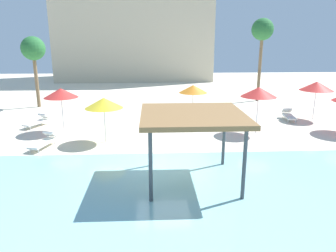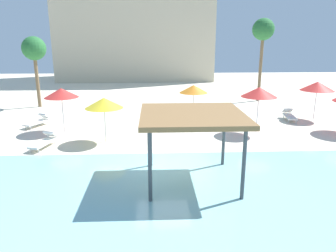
{
  "view_description": "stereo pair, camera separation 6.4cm",
  "coord_description": "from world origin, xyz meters",
  "px_view_note": "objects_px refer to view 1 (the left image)",
  "views": [
    {
      "loc": [
        -0.45,
        -13.46,
        5.54
      ],
      "look_at": [
        0.32,
        2.0,
        1.3
      ],
      "focal_mm": 34.25,
      "sensor_mm": 36.0,
      "label": 1
    },
    {
      "loc": [
        -0.39,
        -13.46,
        5.54
      ],
      "look_at": [
        0.32,
        2.0,
        1.3
      ],
      "focal_mm": 34.25,
      "sensor_mm": 36.0,
      "label": 2
    }
  ],
  "objects_px": {
    "lounge_chair_5": "(44,141)",
    "palm_tree_0": "(33,50)",
    "lounge_chair_4": "(38,121)",
    "beach_umbrella_red_5": "(259,92)",
    "beach_umbrella_yellow_0": "(104,103)",
    "palm_tree_1": "(262,32)",
    "beach_umbrella_red_6": "(61,93)",
    "beach_umbrella_red_7": "(317,86)",
    "shade_pavilion": "(193,118)",
    "lounge_chair_2": "(289,115)",
    "beach_umbrella_orange_3": "(193,89)"
  },
  "relations": [
    {
      "from": "beach_umbrella_yellow_0",
      "to": "beach_umbrella_red_5",
      "type": "bearing_deg",
      "value": 8.33
    },
    {
      "from": "beach_umbrella_red_5",
      "to": "lounge_chair_4",
      "type": "distance_m",
      "value": 14.09
    },
    {
      "from": "palm_tree_1",
      "to": "beach_umbrella_yellow_0",
      "type": "bearing_deg",
      "value": -136.65
    },
    {
      "from": "lounge_chair_5",
      "to": "palm_tree_0",
      "type": "distance_m",
      "value": 12.01
    },
    {
      "from": "beach_umbrella_orange_3",
      "to": "palm_tree_1",
      "type": "relative_size",
      "value": 0.35
    },
    {
      "from": "shade_pavilion",
      "to": "palm_tree_0",
      "type": "xyz_separation_m",
      "value": [
        -11.01,
        15.08,
        2.03
      ]
    },
    {
      "from": "lounge_chair_2",
      "to": "palm_tree_0",
      "type": "distance_m",
      "value": 20.28
    },
    {
      "from": "lounge_chair_2",
      "to": "palm_tree_0",
      "type": "relative_size",
      "value": 0.34
    },
    {
      "from": "beach_umbrella_orange_3",
      "to": "palm_tree_0",
      "type": "height_order",
      "value": "palm_tree_0"
    },
    {
      "from": "palm_tree_1",
      "to": "palm_tree_0",
      "type": "bearing_deg",
      "value": -174.73
    },
    {
      "from": "beach_umbrella_red_6",
      "to": "shade_pavilion",
      "type": "bearing_deg",
      "value": -46.83
    },
    {
      "from": "palm_tree_0",
      "to": "palm_tree_1",
      "type": "relative_size",
      "value": 0.79
    },
    {
      "from": "lounge_chair_5",
      "to": "beach_umbrella_red_7",
      "type": "bearing_deg",
      "value": 122.81
    },
    {
      "from": "beach_umbrella_red_7",
      "to": "beach_umbrella_red_6",
      "type": "bearing_deg",
      "value": -172.15
    },
    {
      "from": "palm_tree_0",
      "to": "shade_pavilion",
      "type": "bearing_deg",
      "value": -53.86
    },
    {
      "from": "shade_pavilion",
      "to": "lounge_chair_2",
      "type": "bearing_deg",
      "value": 50.27
    },
    {
      "from": "beach_umbrella_red_6",
      "to": "lounge_chair_4",
      "type": "bearing_deg",
      "value": 145.06
    },
    {
      "from": "lounge_chair_4",
      "to": "lounge_chair_5",
      "type": "bearing_deg",
      "value": 49.02
    },
    {
      "from": "beach_umbrella_orange_3",
      "to": "palm_tree_1",
      "type": "height_order",
      "value": "palm_tree_1"
    },
    {
      "from": "shade_pavilion",
      "to": "palm_tree_0",
      "type": "height_order",
      "value": "palm_tree_0"
    },
    {
      "from": "lounge_chair_4",
      "to": "palm_tree_1",
      "type": "height_order",
      "value": "palm_tree_1"
    },
    {
      "from": "lounge_chair_5",
      "to": "palm_tree_1",
      "type": "xyz_separation_m",
      "value": [
        15.38,
        12.32,
        5.76
      ]
    },
    {
      "from": "lounge_chair_5",
      "to": "shade_pavilion",
      "type": "bearing_deg",
      "value": 73.73
    },
    {
      "from": "lounge_chair_5",
      "to": "beach_umbrella_yellow_0",
      "type": "bearing_deg",
      "value": 119.01
    },
    {
      "from": "beach_umbrella_red_5",
      "to": "lounge_chair_5",
      "type": "distance_m",
      "value": 12.31
    },
    {
      "from": "lounge_chair_2",
      "to": "lounge_chair_5",
      "type": "relative_size",
      "value": 0.99
    },
    {
      "from": "shade_pavilion",
      "to": "lounge_chair_2",
      "type": "height_order",
      "value": "shade_pavilion"
    },
    {
      "from": "beach_umbrella_yellow_0",
      "to": "lounge_chair_4",
      "type": "xyz_separation_m",
      "value": [
        -4.88,
        3.6,
        -1.86
      ]
    },
    {
      "from": "lounge_chair_2",
      "to": "lounge_chair_4",
      "type": "relative_size",
      "value": 1.0
    },
    {
      "from": "beach_umbrella_yellow_0",
      "to": "palm_tree_1",
      "type": "relative_size",
      "value": 0.34
    },
    {
      "from": "beach_umbrella_yellow_0",
      "to": "lounge_chair_4",
      "type": "distance_m",
      "value": 6.34
    },
    {
      "from": "beach_umbrella_orange_3",
      "to": "lounge_chair_2",
      "type": "bearing_deg",
      "value": 0.48
    },
    {
      "from": "shade_pavilion",
      "to": "lounge_chair_5",
      "type": "distance_m",
      "value": 8.83
    },
    {
      "from": "beach_umbrella_red_6",
      "to": "lounge_chair_4",
      "type": "relative_size",
      "value": 1.37
    },
    {
      "from": "shade_pavilion",
      "to": "lounge_chair_4",
      "type": "relative_size",
      "value": 2.0
    },
    {
      "from": "beach_umbrella_red_7",
      "to": "lounge_chair_5",
      "type": "distance_m",
      "value": 17.97
    },
    {
      "from": "beach_umbrella_red_6",
      "to": "palm_tree_1",
      "type": "xyz_separation_m",
      "value": [
        15.12,
        9.42,
        3.69
      ]
    },
    {
      "from": "beach_umbrella_red_5",
      "to": "lounge_chair_2",
      "type": "distance_m",
      "value": 5.07
    },
    {
      "from": "lounge_chair_5",
      "to": "palm_tree_0",
      "type": "bearing_deg",
      "value": -144.43
    },
    {
      "from": "shade_pavilion",
      "to": "beach_umbrella_red_6",
      "type": "relative_size",
      "value": 1.47
    },
    {
      "from": "beach_umbrella_red_6",
      "to": "lounge_chair_2",
      "type": "height_order",
      "value": "beach_umbrella_red_6"
    },
    {
      "from": "lounge_chair_4",
      "to": "lounge_chair_5",
      "type": "height_order",
      "value": "same"
    },
    {
      "from": "beach_umbrella_yellow_0",
      "to": "lounge_chair_2",
      "type": "distance_m",
      "value": 13.1
    },
    {
      "from": "beach_umbrella_orange_3",
      "to": "lounge_chair_2",
      "type": "distance_m",
      "value": 7.08
    },
    {
      "from": "beach_umbrella_red_6",
      "to": "lounge_chair_2",
      "type": "xyz_separation_m",
      "value": [
        15.02,
        2.26,
        -2.07
      ]
    },
    {
      "from": "beach_umbrella_red_7",
      "to": "palm_tree_1",
      "type": "relative_size",
      "value": 0.37
    },
    {
      "from": "beach_umbrella_red_7",
      "to": "palm_tree_0",
      "type": "height_order",
      "value": "palm_tree_0"
    },
    {
      "from": "beach_umbrella_orange_3",
      "to": "beach_umbrella_red_6",
      "type": "xyz_separation_m",
      "value": [
        -8.21,
        -2.21,
        0.16
      ]
    },
    {
      "from": "beach_umbrella_red_7",
      "to": "lounge_chair_2",
      "type": "xyz_separation_m",
      "value": [
        -1.79,
        -0.06,
        -2.03
      ]
    },
    {
      "from": "beach_umbrella_orange_3",
      "to": "beach_umbrella_red_6",
      "type": "bearing_deg",
      "value": -164.96
    }
  ]
}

